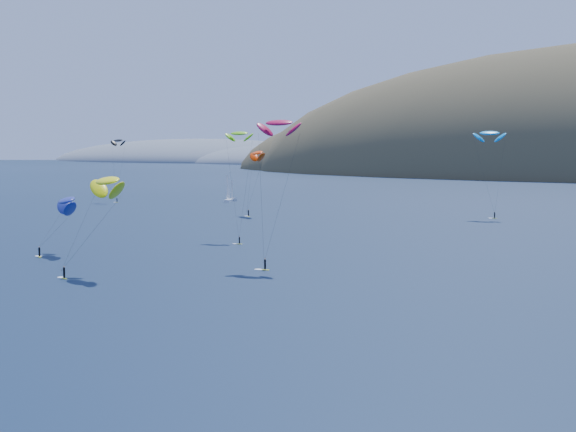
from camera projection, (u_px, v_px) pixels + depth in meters
The scene contains 9 objects.
headland at pixel (218, 164), 939.87m from camera, with size 460.00×250.00×60.00m.
sailboat at pixel (229, 199), 303.45m from camera, with size 9.49×8.40×11.34m.
kitesurfer_1 at pixel (257, 153), 247.41m from camera, with size 9.33×12.92×21.58m.
kitesurfer_2 at pixel (107, 181), 136.45m from camera, with size 11.00×12.70×18.70m.
kitesurfer_3 at pixel (239, 134), 186.94m from camera, with size 10.42×13.43×26.28m.
kitesurfer_4 at pixel (490, 133), 237.85m from camera, with size 9.59×6.44×27.62m.
kitesurfer_9 at pixel (279, 123), 146.07m from camera, with size 8.48×10.52×28.24m.
kitesurfer_10 at pixel (67, 200), 162.01m from camera, with size 10.61×12.86×13.48m.
kitesurfer_12 at pixel (118, 141), 301.93m from camera, with size 7.14×7.14×24.92m.
Camera 1 is at (58.31, -49.63, 22.52)m, focal length 50.00 mm.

